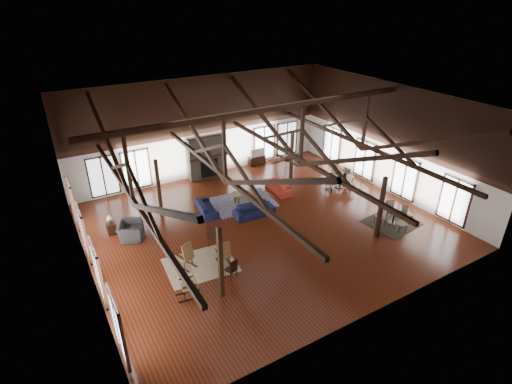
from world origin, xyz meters
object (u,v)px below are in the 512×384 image
cafe_table_near (394,214)px  cafe_table_far (340,179)px  sofa_navy_front (254,210)px  coffee_table (246,194)px  armchair (131,231)px  sofa_orange (278,186)px  tv_console (257,160)px  sofa_navy_left (207,207)px

cafe_table_near → cafe_table_far: cafe_table_far is taller
sofa_navy_front → coffee_table: bearing=80.7°
coffee_table → armchair: (-6.30, -0.40, -0.07)m
sofa_navy_front → armchair: bearing=173.4°
cafe_table_near → sofa_orange: bearing=116.9°
sofa_navy_front → armchair: (-5.94, 1.13, 0.08)m
sofa_orange → coffee_table: sofa_orange is taller
tv_console → coffee_table: bearing=-126.9°
coffee_table → cafe_table_near: bearing=-29.2°
sofa_orange → tv_console: 4.09m
sofa_navy_left → coffee_table: bearing=-82.7°
armchair → cafe_table_near: (11.47, -5.24, 0.11)m
cafe_table_far → tv_console: (-2.47, 5.38, -0.23)m
armchair → coffee_table: bearing=-62.7°
cafe_table_far → sofa_navy_left: bearing=171.2°
sofa_navy_left → cafe_table_near: cafe_table_near is taller
armchair → tv_console: bearing=-40.5°
sofa_orange → sofa_navy_left: bearing=-82.2°
sofa_navy_left → coffee_table: sofa_navy_left is taller
armchair → sofa_navy_left: bearing=-60.5°
coffee_table → cafe_table_far: 5.73m
coffee_table → cafe_table_near: cafe_table_near is taller
armchair → tv_console: 10.47m
sofa_navy_front → cafe_table_far: (5.96, 0.30, 0.21)m
cafe_table_far → tv_console: size_ratio=1.80×
coffee_table → cafe_table_far: bearing=6.0°
cafe_table_near → tv_console: size_ratio=1.72×
armchair → cafe_table_far: bearing=-70.2°
coffee_table → sofa_navy_front: bearing=-85.1°
cafe_table_near → sofa_navy_front: bearing=143.4°
sofa_navy_left → cafe_table_near: 9.37m
coffee_table → armchair: 6.31m
sofa_orange → sofa_navy_front: bearing=-51.0°
coffee_table → sofa_navy_left: bearing=-161.9°
cafe_table_near → sofa_navy_left: bearing=143.0°
cafe_table_far → tv_console: cafe_table_far is taller
sofa_orange → cafe_table_far: size_ratio=0.98×
sofa_navy_front → tv_console: size_ratio=1.85×
sofa_navy_front → sofa_navy_left: sofa_navy_front is taller
armchair → tv_console: (9.43, 4.56, -0.10)m
sofa_navy_front → armchair: 6.04m
sofa_navy_front → coffee_table: 1.57m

